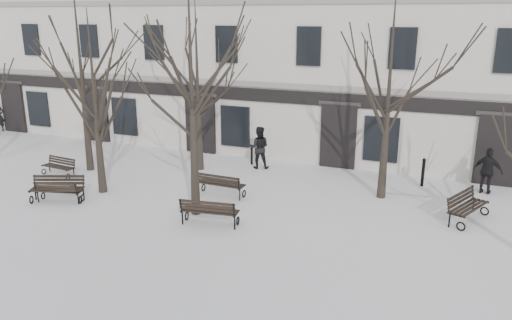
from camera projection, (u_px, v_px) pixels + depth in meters
The scene contains 18 objects.
ground at pixel (183, 219), 17.08m from camera, with size 100.00×100.00×0.00m, color white.
building at pixel (299, 38), 27.06m from camera, with size 40.40×10.20×11.40m.
tree_1 at pixel (93, 81), 18.49m from camera, with size 4.89×4.89×6.98m.
tree_2 at pixel (191, 63), 16.11m from camera, with size 5.87×5.87×8.38m.
tree_4 at pixel (79, 48), 21.03m from camera, with size 6.01×6.01×8.59m.
tree_5 at pixel (197, 63), 21.27m from camera, with size 5.32×5.32×7.60m.
tree_6 at pixel (391, 67), 17.75m from camera, with size 5.53×5.53×7.90m.
bench_0 at pixel (57, 188), 18.59m from camera, with size 2.01×1.35×0.97m.
bench_1 at pixel (59, 191), 18.48m from camera, with size 1.76×0.99×0.84m.
bench_2 at pixel (209, 211), 16.41m from camera, with size 1.98×0.96×0.96m.
bench_3 at pixel (59, 166), 21.61m from camera, with size 1.63×0.74×0.80m.
bench_4 at pixel (220, 184), 19.08m from camera, with size 1.90×0.74×0.95m.
bench_5 at pixel (467, 206), 16.81m from camera, with size 1.43×2.06×0.99m.
bollard_a at pixel (252, 154), 23.19m from camera, with size 0.12×0.12×0.96m.
bollard_b at pixel (423, 171), 20.20m from camera, with size 0.15×0.15×1.19m.
pedestrian_a at pixel (1, 131), 30.01m from camera, with size 0.67×0.44×1.82m, color black.
pedestrian_b at pixel (259, 168), 22.79m from camera, with size 0.94×0.73×1.93m, color black.
pedestrian_c at pixel (485, 193), 19.55m from camera, with size 1.07×0.45×1.83m, color black.
Camera 1 is at (8.28, -13.72, 6.72)m, focal length 35.00 mm.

